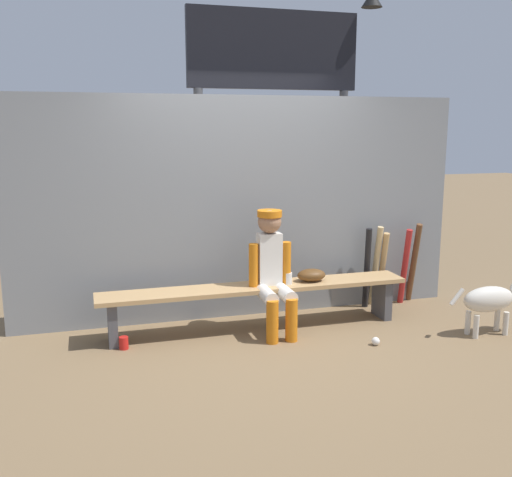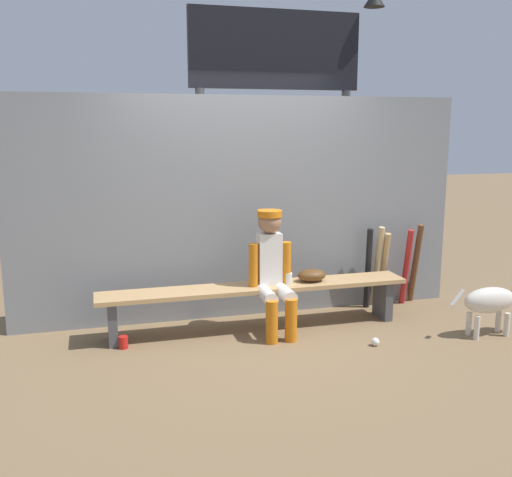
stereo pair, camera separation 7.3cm
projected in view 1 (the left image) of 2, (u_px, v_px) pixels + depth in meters
name	position (u px, v px, depth m)	size (l,w,h in m)	color
ground_plane	(256.00, 329.00, 5.56)	(30.00, 30.00, 0.00)	brown
chainlink_fence	(243.00, 209.00, 5.78)	(4.54, 0.03, 2.20)	gray
dugout_bench	(256.00, 294.00, 5.49)	(2.95, 0.36, 0.43)	tan
player_seated	(273.00, 268.00, 5.38)	(0.41, 0.55, 1.14)	silver
baseball_glove	(311.00, 275.00, 5.62)	(0.28, 0.20, 0.12)	#593819
bat_aluminum_black	(367.00, 268.00, 6.15)	(0.06, 0.06, 0.86)	black
bat_wood_natural	(376.00, 266.00, 6.21)	(0.06, 0.06, 0.88)	tan
bat_wood_tan	(382.00, 268.00, 6.25)	(0.06, 0.06, 0.81)	tan
bat_aluminum_red	(405.00, 267.00, 6.27)	(0.06, 0.06, 0.84)	#B22323
bat_wood_dark	(414.00, 263.00, 6.33)	(0.06, 0.06, 0.90)	brown
baseball	(376.00, 341.00, 5.15)	(0.07, 0.07, 0.07)	white
cup_on_ground	(124.00, 343.00, 5.06)	(0.08, 0.08, 0.11)	red
cup_on_bench	(288.00, 278.00, 5.52)	(0.08, 0.08, 0.11)	silver
scoreboard	(279.00, 82.00, 6.56)	(2.24, 0.27, 3.41)	#3F3F42
dog	(494.00, 299.00, 5.38)	(0.84, 0.20, 0.49)	beige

